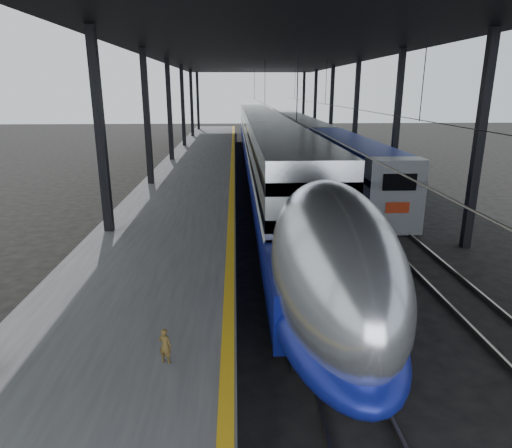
{
  "coord_description": "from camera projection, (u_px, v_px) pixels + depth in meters",
  "views": [
    {
      "loc": [
        -0.47,
        -13.57,
        6.72
      ],
      "look_at": [
        0.25,
        2.28,
        2.0
      ],
      "focal_mm": 32.0,
      "sensor_mm": 36.0,
      "label": 1
    }
  ],
  "objects": [
    {
      "name": "child",
      "position": [
        165.0,
        346.0,
        9.81
      ],
      "size": [
        0.35,
        0.29,
        0.82
      ],
      "primitive_type": "imported",
      "rotation": [
        0.0,
        0.0,
        2.77
      ],
      "color": "brown",
      "rests_on": "platform"
    },
    {
      "name": "yellow_strip",
      "position": [
        232.0,
        169.0,
        33.76
      ],
      "size": [
        0.3,
        80.0,
        0.01
      ],
      "primitive_type": "cube",
      "color": "gold",
      "rests_on": "platform"
    },
    {
      "name": "canopy",
      "position": [
        268.0,
        53.0,
        31.56
      ],
      "size": [
        18.0,
        75.0,
        9.47
      ],
      "color": "black",
      "rests_on": "ground"
    },
    {
      "name": "platform",
      "position": [
        195.0,
        176.0,
        33.78
      ],
      "size": [
        6.0,
        80.0,
        1.0
      ],
      "primitive_type": "cube",
      "color": "#4C4C4F",
      "rests_on": "ground"
    },
    {
      "name": "ground",
      "position": [
        252.0,
        302.0,
        14.93
      ],
      "size": [
        160.0,
        160.0,
        0.0
      ],
      "primitive_type": "plane",
      "color": "black",
      "rests_on": "ground"
    },
    {
      "name": "rails",
      "position": [
        302.0,
        181.0,
        34.25
      ],
      "size": [
        6.52,
        80.0,
        0.16
      ],
      "color": "slate",
      "rests_on": "ground"
    },
    {
      "name": "tgv_train",
      "position": [
        265.0,
        145.0,
        38.2
      ],
      "size": [
        3.19,
        65.2,
        4.58
      ],
      "color": "silver",
      "rests_on": "ground"
    },
    {
      "name": "second_train",
      "position": [
        307.0,
        138.0,
        47.12
      ],
      "size": [
        2.63,
        56.05,
        3.62
      ],
      "color": "navy",
      "rests_on": "ground"
    }
  ]
}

